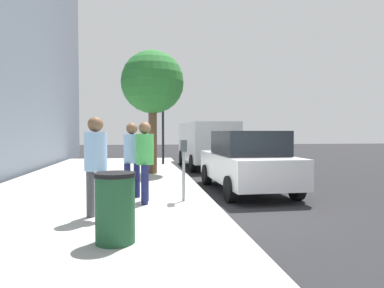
% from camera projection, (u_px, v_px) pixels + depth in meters
% --- Properties ---
extents(ground_plane, '(80.00, 80.00, 0.00)m').
position_uv_depth(ground_plane, '(221.00, 215.00, 7.13)').
color(ground_plane, '#232326').
rests_on(ground_plane, ground).
extents(sidewalk_slab, '(28.00, 6.00, 0.15)m').
position_uv_depth(sidewalk_slab, '(72.00, 216.00, 6.72)').
color(sidewalk_slab, '#A8A59E').
rests_on(sidewalk_slab, ground_plane).
extents(parking_meter, '(0.36, 0.12, 1.41)m').
position_uv_depth(parking_meter, '(184.00, 157.00, 7.80)').
color(parking_meter, gray).
rests_on(parking_meter, sidewalk_slab).
extents(pedestrian_at_meter, '(0.54, 0.40, 1.81)m').
position_uv_depth(pedestrian_at_meter, '(145.00, 155.00, 7.60)').
color(pedestrian_at_meter, '#191E4C').
rests_on(pedestrian_at_meter, sidewalk_slab).
extents(pedestrian_bystander, '(0.47, 0.41, 1.87)m').
position_uv_depth(pedestrian_bystander, '(96.00, 158.00, 6.17)').
color(pedestrian_bystander, '#47474C').
rests_on(pedestrian_bystander, sidewalk_slab).
extents(parking_officer, '(0.48, 0.39, 1.81)m').
position_uv_depth(parking_officer, '(132.00, 154.00, 8.05)').
color(parking_officer, '#191E4C').
rests_on(parking_officer, sidewalk_slab).
extents(parked_sedan_near, '(4.45, 2.07, 1.77)m').
position_uv_depth(parked_sedan_near, '(247.00, 161.00, 9.87)').
color(parked_sedan_near, silver).
rests_on(parked_sedan_near, ground_plane).
extents(parked_van_far, '(5.26, 2.26, 2.18)m').
position_uv_depth(parked_van_far, '(206.00, 142.00, 16.48)').
color(parked_van_far, silver).
rests_on(parked_van_far, ground_plane).
extents(street_tree, '(2.39, 2.39, 4.68)m').
position_uv_depth(street_tree, '(153.00, 83.00, 12.91)').
color(street_tree, brown).
rests_on(street_tree, sidewalk_slab).
extents(traffic_signal, '(0.24, 0.44, 3.60)m').
position_uv_depth(traffic_signal, '(165.00, 115.00, 16.82)').
color(traffic_signal, black).
rests_on(traffic_signal, sidewalk_slab).
extents(trash_bin, '(0.59, 0.59, 1.01)m').
position_uv_depth(trash_bin, '(115.00, 208.00, 4.86)').
color(trash_bin, '#1E4C2D').
rests_on(trash_bin, sidewalk_slab).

